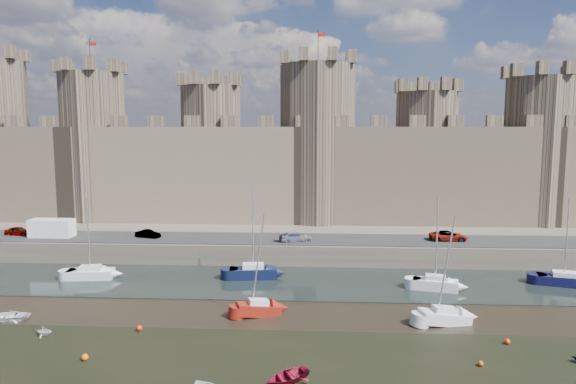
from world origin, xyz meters
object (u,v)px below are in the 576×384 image
Objects in this scene: car_0 at (19,231)px; sailboat_4 at (259,308)px; car_2 at (296,237)px; sailboat_1 at (253,272)px; car_3 at (448,236)px; sailboat_5 at (444,316)px; sailboat_0 at (90,273)px; sailboat_2 at (435,283)px; car_1 at (148,234)px; van at (52,228)px; sailboat_3 at (564,279)px.

car_0 is 0.38× the size of sailboat_4.
sailboat_1 is (-4.34, -7.48, -2.30)m from car_2.
car_3 is at bearing -85.92° from car_0.
sailboat_1 reaches higher than sailboat_5.
sailboat_2 is (36.44, -1.87, 0.05)m from sailboat_0.
car_0 is at bearing 136.70° from sailboat_0.
sailboat_0 is at bearing 103.97° from car_3.
car_3 is 29.12m from sailboat_4.
sailboat_4 is at bearing -33.44° from sailboat_0.
sailboat_2 is at bearing -99.21° from car_0.
car_1 is 0.36× the size of sailboat_4.
sailboat_5 reaches higher than sailboat_4.
van is (-12.29, -0.24, 0.64)m from car_1.
sailboat_3 is (28.21, -8.23, -2.38)m from car_2.
sailboat_4 is at bearing 133.07° from car_3.
car_2 is 18.05m from sailboat_2.
sailboat_5 is at bearing -23.84° from van.
car_3 is 0.50× the size of sailboat_4.
sailboat_4 is (1.80, -10.89, -0.12)m from sailboat_1.
van is (4.94, -0.93, 0.59)m from car_0.
car_3 reaches higher than car_1.
van is 48.74m from sailboat_5.
van is at bearing 107.70° from car_1.
sailboat_1 is 19.08m from sailboat_2.
van reaches higher than car_0.
sailboat_1 is at bearing -166.42° from sailboat_3.
sailboat_1 is at bearing 79.25° from sailboat_4.
sailboat_5 is (17.54, -12.01, -0.13)m from sailboat_1.
car_3 is 0.84× the size of van.
sailboat_0 is 21.72m from sailboat_4.
car_3 reaches higher than car_2.
sailboat_2 is (14.50, -10.50, -2.33)m from car_2.
sailboat_1 reaches higher than sailboat_3.
sailboat_3 reaches higher than car_0.
car_2 is at bearing 94.42° from car_3.
sailboat_0 is 0.95× the size of sailboat_2.
car_3 is (18.70, 1.41, 0.03)m from car_2.
car_2 is 0.45× the size of sailboat_5.
van is 59.97m from sailboat_3.
car_2 is at bearing 61.99° from sailboat_4.
sailboat_3 is at bearing -8.46° from sailboat_1.
car_2 is (18.72, -1.05, 0.07)m from car_1.
sailboat_0 reaches higher than car_0.
car_3 reaches higher than car_0.
sailboat_4 is at bearing -33.15° from van.
van reaches higher than car_2.
sailboat_2 is (18.84, -3.01, -0.03)m from sailboat_1.
sailboat_1 is at bearing -16.45° from van.
car_1 is at bearing 64.79° from sailboat_0.
sailboat_2 reaches higher than sailboat_4.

